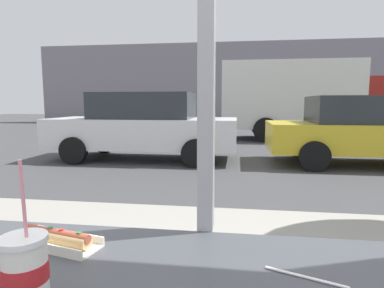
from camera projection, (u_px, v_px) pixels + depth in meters
ground_plane at (233, 154)px, 8.98m from camera, size 60.00×60.00×0.00m
sidewalk_strip at (223, 268)px, 2.69m from camera, size 16.00×2.80×0.10m
building_facade_far at (237, 84)px, 22.10m from camera, size 28.00×1.20×5.46m
soda_cup_right at (25, 270)px, 0.65m from camera, size 0.09×0.09×0.31m
hotdog_tray_near at (58, 239)px, 0.93m from camera, size 0.27×0.15×0.05m
loose_straw at (305, 277)px, 0.76m from camera, size 0.18×0.07×0.01m
parked_car_white at (144, 126)px, 8.07m from camera, size 4.62×1.94×1.67m
parked_car_yellow at (368, 130)px, 7.34m from camera, size 4.53×2.03×1.58m
box_truck at (307, 98)px, 12.37m from camera, size 6.78×2.44×2.95m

